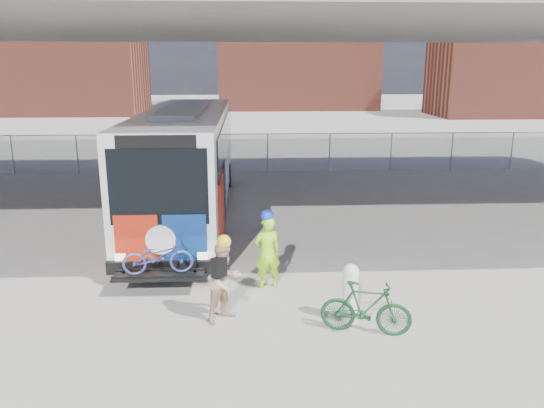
{
  "coord_description": "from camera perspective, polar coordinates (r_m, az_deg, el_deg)",
  "views": [
    {
      "loc": [
        0.0,
        -13.19,
        4.99
      ],
      "look_at": [
        0.62,
        -0.29,
        1.6
      ],
      "focal_mm": 35.0,
      "sensor_mm": 36.0,
      "label": 1
    }
  ],
  "objects": [
    {
      "name": "ground",
      "position": [
        14.1,
        -2.59,
        -6.03
      ],
      "size": [
        160.0,
        160.0,
        0.0
      ],
      "primitive_type": "plane",
      "color": "#9E9991",
      "rests_on": "ground"
    },
    {
      "name": "bus",
      "position": [
        18.09,
        -9.11,
        5.37
      ],
      "size": [
        2.67,
        12.91,
        3.69
      ],
      "color": "silver",
      "rests_on": "ground"
    },
    {
      "name": "overpass",
      "position": [
        17.26,
        -2.92,
        19.87
      ],
      "size": [
        40.0,
        16.0,
        7.95
      ],
      "color": "#605E59",
      "rests_on": "ground"
    },
    {
      "name": "chainlink_fence",
      "position": [
        25.44,
        -2.75,
        6.65
      ],
      "size": [
        30.0,
        0.06,
        30.0
      ],
      "color": "gray",
      "rests_on": "ground"
    },
    {
      "name": "brick_buildings",
      "position": [
        61.43,
        -1.66,
        15.12
      ],
      "size": [
        54.0,
        22.0,
        12.0
      ],
      "color": "brown",
      "rests_on": "ground"
    },
    {
      "name": "smokestack",
      "position": [
        70.01,
        9.41,
        20.7
      ],
      "size": [
        2.2,
        2.2,
        25.0
      ],
      "primitive_type": "cylinder",
      "color": "brown",
      "rests_on": "ground"
    },
    {
      "name": "bollard",
      "position": [
        10.77,
        8.42,
        -9.22
      ],
      "size": [
        0.32,
        0.32,
        1.22
      ],
      "color": "white",
      "rests_on": "ground"
    },
    {
      "name": "cyclist_hivis",
      "position": [
        12.13,
        -0.51,
        -5.01
      ],
      "size": [
        0.7,
        0.56,
        1.86
      ],
      "rotation": [
        0.0,
        0.0,
        3.41
      ],
      "color": "#95EB18",
      "rests_on": "ground"
    },
    {
      "name": "cyclist_tan",
      "position": [
        10.67,
        -5.11,
        -8.18
      ],
      "size": [
        1.01,
        0.99,
        1.8
      ],
      "rotation": [
        0.0,
        0.0,
        0.72
      ],
      "color": "tan",
      "rests_on": "ground"
    },
    {
      "name": "bike_parked",
      "position": [
        10.41,
        10.07,
        -10.97
      ],
      "size": [
        1.8,
        0.93,
        1.04
      ],
      "primitive_type": "imported",
      "rotation": [
        0.0,
        0.0,
        1.3
      ],
      "color": "#154321",
      "rests_on": "ground"
    }
  ]
}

